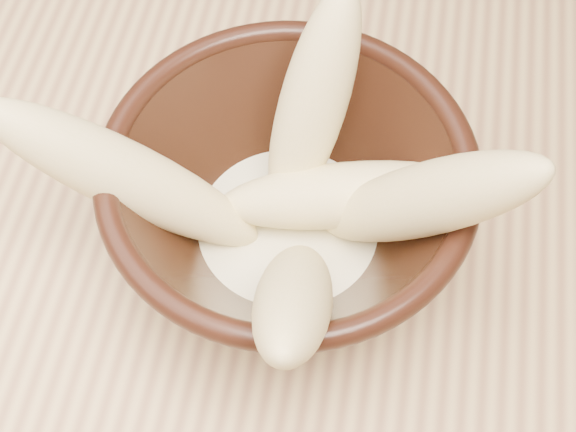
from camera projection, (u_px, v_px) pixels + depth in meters
name	position (u px, v px, depth m)	size (l,w,h in m)	color
table	(551.00, 287.00, 0.55)	(1.20, 0.80, 0.75)	#DCB979
bowl	(288.00, 208.00, 0.42)	(0.19, 0.19, 0.10)	black
milk_puddle	(288.00, 231.00, 0.44)	(0.11, 0.11, 0.01)	#EFE9C0
banana_upright	(312.00, 106.00, 0.41)	(0.03, 0.03, 0.13)	#E5D487
banana_left	(131.00, 178.00, 0.39)	(0.03, 0.03, 0.16)	#E5D487
banana_right	(421.00, 200.00, 0.38)	(0.03, 0.03, 0.15)	#E5D487
banana_across	(344.00, 195.00, 0.42)	(0.03, 0.03, 0.13)	#E5D487
banana_front	(294.00, 298.00, 0.36)	(0.03, 0.03, 0.15)	#E5D487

